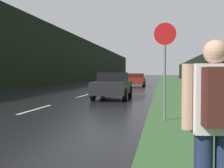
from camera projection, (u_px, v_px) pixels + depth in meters
grass_verge at (180, 84)px, 37.38m from camera, size 6.00×240.00×0.02m
lane_stripe_c at (36, 109)px, 11.32m from camera, size 0.12×3.00×0.01m
lane_stripe_d at (83, 96)px, 18.22m from camera, size 0.12×3.00×0.01m
lane_stripe_e at (104, 90)px, 25.11m from camera, size 0.12×3.00×0.01m
lane_stripe_f at (116, 86)px, 32.00m from camera, size 0.12×3.00×0.01m
treeline_far_side at (73, 59)px, 50.14m from camera, size 2.00×140.00×8.15m
treeline_near_side at (213, 67)px, 46.11m from camera, size 2.00×140.00×5.07m
stop_sign at (165, 62)px, 8.47m from camera, size 0.67×0.07×2.97m
hitchhiker_with_backpack at (216, 121)px, 2.56m from camera, size 0.60×0.47×1.75m
car_passing_near at (113, 85)px, 16.12m from camera, size 1.92×4.06×1.51m
car_passing_far at (136, 80)px, 31.56m from camera, size 1.97×4.29×1.47m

